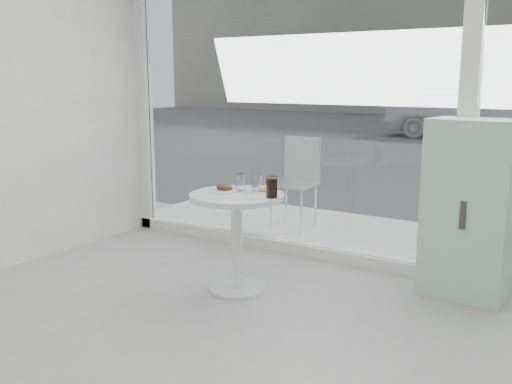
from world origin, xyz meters
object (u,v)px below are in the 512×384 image
Objects in this scene: car_white at (462,112)px; plate_donut at (266,190)px; main_table at (237,222)px; plate_fritter at (224,189)px; water_tumbler_b at (257,184)px; mint_cabinet at (470,209)px; water_tumbler_a at (240,183)px; patio_chair at (297,177)px; cola_glass at (272,187)px.

car_white reaches higher than plate_donut.
plate_fritter reaches higher than main_table.
plate_fritter is 0.25m from water_tumbler_b.
plate_fritter is (1.21, -12.91, 0.09)m from car_white.
mint_cabinet is 6.78× the size of plate_donut.
car_white is 12.84m from water_tumbler_b.
car_white reaches higher than water_tumbler_a.
water_tumbler_b is (0.55, -1.66, 0.23)m from patio_chair.
patio_chair is at bearing 110.50° from plate_donut.
mint_cabinet is at bearing 26.54° from water_tumbler_b.
main_table is 4.88× the size of cola_glass.
plate_fritter is at bearing -179.84° from main_table.
plate_donut is (-1.35, -0.70, 0.12)m from mint_cabinet.
main_table is at bearing -78.08° from patio_chair.
cola_glass reaches higher than main_table.
patio_chair is at bearing 159.31° from mint_cabinet.
plate_fritter is 1.35× the size of cola_glass.
car_white is at bearing 95.34° from plate_fritter.
plate_donut is 1.47× the size of water_tumbler_b.
patio_chair is (-0.46, 1.81, 0.05)m from main_table.
water_tumbler_b is 0.85× the size of cola_glass.
mint_cabinet is at bearing 29.54° from main_table.
car_white is at bearing 108.31° from mint_cabinet.
water_tumbler_a is 0.81× the size of cola_glass.
patio_chair is 1.85m from plate_fritter.
mint_cabinet is 10.48× the size of water_tumbler_a.
main_table is 0.80× the size of patio_chair.
cola_glass is (0.75, -1.78, 0.25)m from patio_chair.
water_tumbler_a reaches higher than main_table.
plate_donut is at bearing -178.62° from car_white.
main_table is at bearing -179.41° from car_white.
car_white is at bearing 96.62° from plate_donut.
plate_donut is at bearing -147.44° from mint_cabinet.
plate_donut is 0.22m from water_tumbler_a.
plate_donut is at bearing 135.60° from cola_glass.
car_white is at bearing 95.84° from main_table.
plate_donut is at bearing -71.78° from patio_chair.
patio_chair is at bearing 112.87° from cola_glass.
patio_chair is 11.14m from car_white.
patio_chair reaches higher than water_tumbler_a.
water_tumbler_a is 0.15m from water_tumbler_b.
patio_chair is 1.95m from cola_glass.
car_white is 12.84m from water_tumbler_a.
plate_fritter is 0.41m from cola_glass.
plate_fritter is 1.67× the size of water_tumbler_a.
main_table is 0.33m from plate_donut.
car_white is at bearing 97.14° from cola_glass.
patio_chair is at bearing 179.20° from car_white.
cola_glass reaches higher than water_tumbler_a.
plate_donut is (0.27, 0.15, -0.01)m from plate_fritter.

